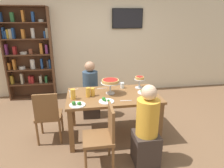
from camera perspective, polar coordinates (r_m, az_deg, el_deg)
name	(u,v)px	position (r m, az deg, el deg)	size (l,w,h in m)	color
ground_plane	(113,133)	(3.55, 0.27, -14.25)	(12.00, 12.00, 0.00)	brown
rear_partition	(99,40)	(5.20, -3.79, 12.73)	(8.00, 0.12, 2.80)	beige
dining_table	(113,100)	(3.25, 0.28, -4.66)	(1.50, 0.89, 0.74)	brown
bookshelf	(29,53)	(5.17, -23.25, 8.27)	(1.10, 0.30, 2.21)	brown
television	(128,18)	(5.20, 4.57, 18.61)	(0.79, 0.05, 0.49)	black
diner_far_left	(91,93)	(3.97, -6.26, -2.76)	(0.34, 0.34, 1.15)	#382D28
diner_near_right	(147,131)	(2.73, 10.13, -13.47)	(0.34, 0.34, 1.15)	#382D28
chair_near_left	(103,134)	(2.65, -2.62, -14.48)	(0.40, 0.40, 0.87)	brown
chair_head_west	(48,114)	(3.29, -18.25, -8.42)	(0.40, 0.40, 0.87)	brown
deep_dish_pizza_stand	(110,82)	(3.19, -0.50, 0.56)	(0.32, 0.32, 0.24)	silver
personal_pizza_stand	(140,80)	(3.50, 8.09, 1.22)	(0.19, 0.19, 0.22)	silver
salad_plate_near_diner	(106,101)	(2.94, -1.85, -4.88)	(0.23, 0.23, 0.07)	white
salad_plate_far_diner	(144,92)	(3.31, 9.40, -2.35)	(0.21, 0.21, 0.07)	white
salad_plate_spare	(77,104)	(2.86, -10.18, -5.86)	(0.23, 0.23, 0.07)	white
beer_glass_amber_tall	(93,92)	(3.16, -5.69, -2.32)	(0.07, 0.07, 0.13)	gold
beer_glass_amber_short	(73,94)	(3.07, -11.38, -2.94)	(0.08, 0.08, 0.16)	gold
beer_glass_amber_spare	(88,92)	(3.12, -7.05, -2.42)	(0.07, 0.07, 0.15)	gold
water_glass_clear_near	(72,94)	(3.16, -11.76, -2.97)	(0.06, 0.06, 0.09)	white
water_glass_clear_far	(122,85)	(3.50, 3.03, -0.41)	(0.07, 0.07, 0.10)	white
cutlery_fork_near	(102,88)	(3.48, -2.98, -1.32)	(0.18, 0.02, 0.01)	silver
cutlery_knife_near	(126,101)	(2.98, 4.10, -4.88)	(0.18, 0.02, 0.01)	silver
cutlery_fork_far	(73,90)	(3.49, -11.24, -1.66)	(0.18, 0.02, 0.01)	silver
cutlery_knife_far	(146,100)	(3.03, 9.82, -4.70)	(0.18, 0.02, 0.01)	silver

